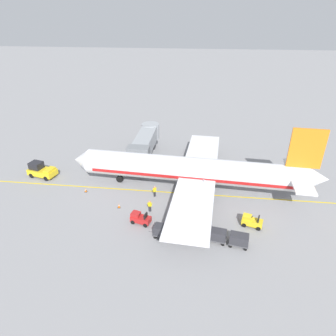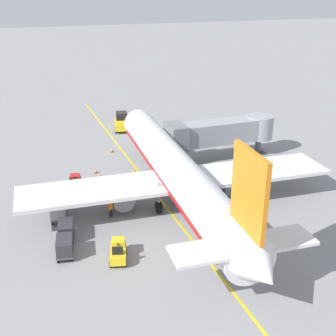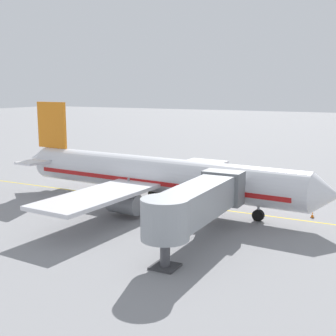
{
  "view_description": "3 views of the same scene",
  "coord_description": "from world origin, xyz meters",
  "px_view_note": "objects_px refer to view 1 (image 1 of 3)",
  "views": [
    {
      "loc": [
        -36.83,
        -2.75,
        23.63
      ],
      "look_at": [
        2.38,
        2.06,
        2.81
      ],
      "focal_mm": 31.54,
      "sensor_mm": 36.0,
      "label": 1
    },
    {
      "loc": [
        -12.9,
        -37.93,
        19.88
      ],
      "look_at": [
        0.66,
        -1.31,
        3.49
      ],
      "focal_mm": 46.97,
      "sensor_mm": 36.0,
      "label": 2
    },
    {
      "loc": [
        41.82,
        20.89,
        12.24
      ],
      "look_at": [
        0.06,
        -0.92,
        3.85
      ],
      "focal_mm": 47.99,
      "sensor_mm": 36.0,
      "label": 3
    }
  ],
  "objects_px": {
    "baggage_cart_tail_end": "(239,239)",
    "baggage_cart_second_in_train": "(186,233)",
    "ground_crew_wing_walker": "(150,205)",
    "safety_cone_nose_right": "(119,206)",
    "baggage_tug_lead": "(140,218)",
    "safety_cone_nose_left": "(86,190)",
    "pushback_tractor": "(41,170)",
    "ground_crew_loader": "(197,211)",
    "parked_airliner": "(193,170)",
    "baggage_cart_third_in_train": "(217,235)",
    "baggage_tug_trailing": "(251,221)",
    "jet_bridge": "(145,142)",
    "ground_crew_marshaller": "(155,191)",
    "baggage_cart_front": "(163,231)"
  },
  "relations": [
    {
      "from": "jet_bridge",
      "to": "safety_cone_nose_left",
      "type": "distance_m",
      "value": 14.16
    },
    {
      "from": "ground_crew_loader",
      "to": "baggage_cart_third_in_train",
      "type": "bearing_deg",
      "value": -151.07
    },
    {
      "from": "ground_crew_loader",
      "to": "safety_cone_nose_left",
      "type": "distance_m",
      "value": 17.16
    },
    {
      "from": "baggage_cart_second_in_train",
      "to": "baggage_cart_third_in_train",
      "type": "bearing_deg",
      "value": -87.67
    },
    {
      "from": "baggage_tug_lead",
      "to": "pushback_tractor",
      "type": "bearing_deg",
      "value": 61.56
    },
    {
      "from": "jet_bridge",
      "to": "baggage_cart_third_in_train",
      "type": "relative_size",
      "value": 4.63
    },
    {
      "from": "parked_airliner",
      "to": "baggage_cart_second_in_train",
      "type": "relative_size",
      "value": 12.56
    },
    {
      "from": "parked_airliner",
      "to": "safety_cone_nose_left",
      "type": "xyz_separation_m",
      "value": [
        -2.76,
        15.75,
        -2.9
      ]
    },
    {
      "from": "baggage_tug_lead",
      "to": "baggage_cart_front",
      "type": "bearing_deg",
      "value": -125.12
    },
    {
      "from": "baggage_cart_front",
      "to": "safety_cone_nose_right",
      "type": "relative_size",
      "value": 5.04
    },
    {
      "from": "baggage_cart_front",
      "to": "ground_crew_wing_walker",
      "type": "height_order",
      "value": "ground_crew_wing_walker"
    },
    {
      "from": "baggage_tug_lead",
      "to": "ground_crew_loader",
      "type": "bearing_deg",
      "value": -73.27
    },
    {
      "from": "jet_bridge",
      "to": "pushback_tractor",
      "type": "relative_size",
      "value": 2.89
    },
    {
      "from": "baggage_cart_second_in_train",
      "to": "baggage_cart_tail_end",
      "type": "bearing_deg",
      "value": -92.93
    },
    {
      "from": "baggage_tug_trailing",
      "to": "safety_cone_nose_right",
      "type": "distance_m",
      "value": 17.54
    },
    {
      "from": "ground_crew_loader",
      "to": "baggage_cart_tail_end",
      "type": "bearing_deg",
      "value": -134.71
    },
    {
      "from": "parked_airliner",
      "to": "baggage_cart_third_in_train",
      "type": "relative_size",
      "value": 12.56
    },
    {
      "from": "baggage_cart_third_in_train",
      "to": "safety_cone_nose_right",
      "type": "bearing_deg",
      "value": 68.42
    },
    {
      "from": "jet_bridge",
      "to": "ground_crew_wing_walker",
      "type": "height_order",
      "value": "jet_bridge"
    },
    {
      "from": "baggage_cart_tail_end",
      "to": "ground_crew_loader",
      "type": "height_order",
      "value": "ground_crew_loader"
    },
    {
      "from": "baggage_cart_tail_end",
      "to": "baggage_cart_second_in_train",
      "type": "bearing_deg",
      "value": 87.07
    },
    {
      "from": "baggage_cart_second_in_train",
      "to": "baggage_cart_third_in_train",
      "type": "relative_size",
      "value": 1.0
    },
    {
      "from": "baggage_cart_second_in_train",
      "to": "baggage_cart_tail_end",
      "type": "relative_size",
      "value": 1.0
    },
    {
      "from": "pushback_tractor",
      "to": "baggage_tug_trailing",
      "type": "xyz_separation_m",
      "value": [
        -8.83,
        -32.2,
        -0.39
      ]
    },
    {
      "from": "baggage_tug_trailing",
      "to": "safety_cone_nose_right",
      "type": "height_order",
      "value": "baggage_tug_trailing"
    },
    {
      "from": "parked_airliner",
      "to": "ground_crew_loader",
      "type": "relative_size",
      "value": 22.09
    },
    {
      "from": "baggage_cart_third_in_train",
      "to": "ground_crew_loader",
      "type": "height_order",
      "value": "ground_crew_loader"
    },
    {
      "from": "parked_airliner",
      "to": "ground_crew_loader",
      "type": "xyz_separation_m",
      "value": [
        -6.85,
        -0.89,
        -2.23
      ]
    },
    {
      "from": "pushback_tractor",
      "to": "safety_cone_nose_right",
      "type": "distance_m",
      "value": 16.37
    },
    {
      "from": "parked_airliner",
      "to": "safety_cone_nose_right",
      "type": "distance_m",
      "value": 11.85
    },
    {
      "from": "parked_airliner",
      "to": "baggage_cart_second_in_train",
      "type": "bearing_deg",
      "value": 178.6
    },
    {
      "from": "baggage_tug_lead",
      "to": "baggage_tug_trailing",
      "type": "height_order",
      "value": "same"
    },
    {
      "from": "ground_crew_wing_walker",
      "to": "ground_crew_loader",
      "type": "distance_m",
      "value": 6.3
    },
    {
      "from": "baggage_tug_trailing",
      "to": "ground_crew_loader",
      "type": "bearing_deg",
      "value": 81.43
    },
    {
      "from": "ground_crew_wing_walker",
      "to": "safety_cone_nose_right",
      "type": "relative_size",
      "value": 2.86
    },
    {
      "from": "baggage_cart_front",
      "to": "pushback_tractor",
      "type": "bearing_deg",
      "value": 60.5
    },
    {
      "from": "ground_crew_wing_walker",
      "to": "safety_cone_nose_right",
      "type": "bearing_deg",
      "value": 85.65
    },
    {
      "from": "baggage_cart_third_in_train",
      "to": "ground_crew_marshaller",
      "type": "bearing_deg",
      "value": 45.51
    },
    {
      "from": "baggage_cart_front",
      "to": "safety_cone_nose_left",
      "type": "xyz_separation_m",
      "value": [
        8.48,
        12.8,
        -0.66
      ]
    },
    {
      "from": "safety_cone_nose_right",
      "to": "safety_cone_nose_left",
      "type": "bearing_deg",
      "value": 61.07
    },
    {
      "from": "pushback_tractor",
      "to": "safety_cone_nose_left",
      "type": "xyz_separation_m",
      "value": [
        -3.72,
        -8.76,
        -0.81
      ]
    },
    {
      "from": "baggage_cart_front",
      "to": "ground_crew_marshaller",
      "type": "distance_m",
      "value": 8.83
    },
    {
      "from": "jet_bridge",
      "to": "safety_cone_nose_left",
      "type": "height_order",
      "value": "jet_bridge"
    },
    {
      "from": "parked_airliner",
      "to": "ground_crew_wing_walker",
      "type": "distance_m",
      "value": 8.66
    },
    {
      "from": "baggage_cart_tail_end",
      "to": "safety_cone_nose_right",
      "type": "relative_size",
      "value": 5.04
    },
    {
      "from": "baggage_cart_tail_end",
      "to": "ground_crew_marshaller",
      "type": "height_order",
      "value": "ground_crew_marshaller"
    },
    {
      "from": "baggage_tug_lead",
      "to": "safety_cone_nose_left",
      "type": "xyz_separation_m",
      "value": [
        6.22,
        9.58,
        -0.42
      ]
    },
    {
      "from": "parked_airliner",
      "to": "baggage_cart_second_in_train",
      "type": "height_order",
      "value": "parked_airliner"
    },
    {
      "from": "baggage_cart_second_in_train",
      "to": "ground_crew_loader",
      "type": "bearing_deg",
      "value": -14.48
    },
    {
      "from": "baggage_tug_trailing",
      "to": "ground_crew_wing_walker",
      "type": "distance_m",
      "value": 13.16
    }
  ]
}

